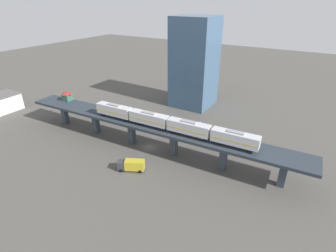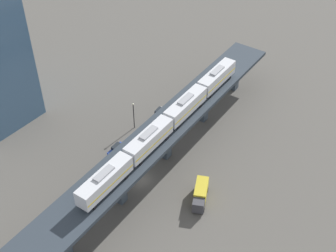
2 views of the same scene
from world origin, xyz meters
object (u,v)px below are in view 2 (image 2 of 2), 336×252
object	(u,v)px
delivery_truck	(200,194)
street_lamp	(134,113)
street_car_blue	(117,149)
subway_train	(168,122)
street_car_silver	(160,113)

from	to	relation	value
delivery_truck	street_lamp	distance (m)	25.81
delivery_truck	street_car_blue	bearing A→B (deg)	-0.63
subway_train	street_car_blue	bearing A→B (deg)	22.85
street_car_silver	street_lamp	xyz separation A→B (m)	(2.06, 6.70, 3.17)
street_car_silver	street_car_blue	bearing A→B (deg)	91.45
subway_train	street_car_silver	distance (m)	18.25
delivery_truck	street_lamp	bearing A→B (deg)	-19.96
delivery_truck	subway_train	bearing A→B (deg)	-22.17
street_car_silver	delivery_truck	distance (m)	26.99
street_car_blue	street_car_silver	world-z (taller)	same
street_car_blue	street_lamp	xyz separation A→B (m)	(2.45, -8.53, 3.17)
street_car_blue	subway_train	bearing A→B (deg)	-157.15
street_car_blue	street_lamp	size ratio (longest dim) A/B	0.64
street_car_silver	subway_train	bearing A→B (deg)	134.77
subway_train	street_car_silver	bearing A→B (deg)	-45.23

